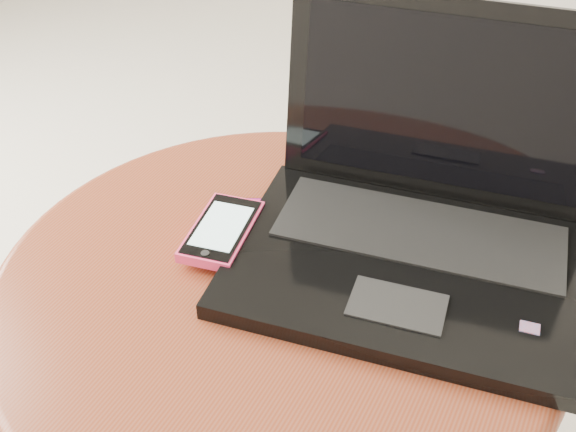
% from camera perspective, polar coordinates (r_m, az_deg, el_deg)
% --- Properties ---
extents(table, '(0.65, 0.65, 0.52)m').
position_cam_1_polar(table, '(0.88, -0.83, -10.22)').
color(table, '#4C2B14').
rests_on(table, ground).
extents(laptop, '(0.43, 0.37, 0.26)m').
position_cam_1_polar(laptop, '(0.81, 10.64, -0.21)').
color(laptop, black).
rests_on(laptop, table).
extents(phone_black, '(0.11, 0.13, 0.01)m').
position_cam_1_polar(phone_black, '(0.85, -2.87, -1.15)').
color(phone_black, black).
rests_on(phone_black, table).
extents(phone_pink, '(0.09, 0.13, 0.01)m').
position_cam_1_polar(phone_pink, '(0.84, -5.36, -1.18)').
color(phone_pink, '#F13668').
rests_on(phone_pink, phone_black).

